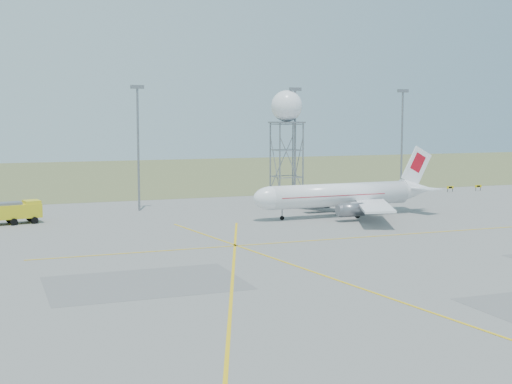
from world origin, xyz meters
name	(u,v)px	position (x,y,z in m)	size (l,w,h in m)	color
ground	(420,302)	(0.00, 0.00, 0.00)	(400.00, 400.00, 0.00)	gray
grass_strip	(120,175)	(0.00, 140.00, 0.01)	(400.00, 120.00, 0.03)	#5B6638
mast_b	(138,137)	(-10.00, 66.00, 12.07)	(2.20, 0.50, 20.50)	gray
mast_c	(295,136)	(18.00, 66.00, 12.07)	(2.20, 0.50, 20.50)	gray
mast_d	(402,134)	(40.00, 66.00, 12.07)	(2.20, 0.50, 20.50)	gray
taxi_sign_near	(450,188)	(55.60, 72.00, 0.89)	(1.60, 0.17, 1.20)	black
taxi_sign_far	(478,186)	(62.60, 72.00, 0.89)	(1.60, 0.17, 1.20)	black
airliner_main	(342,195)	(18.12, 48.16, 3.29)	(31.52, 30.64, 10.72)	white
radar_tower	(287,140)	(16.72, 66.82, 11.24)	(5.54, 5.54, 20.04)	gray
fire_truck	(13,213)	(-29.97, 58.00, 1.58)	(8.57, 4.49, 3.28)	yellow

